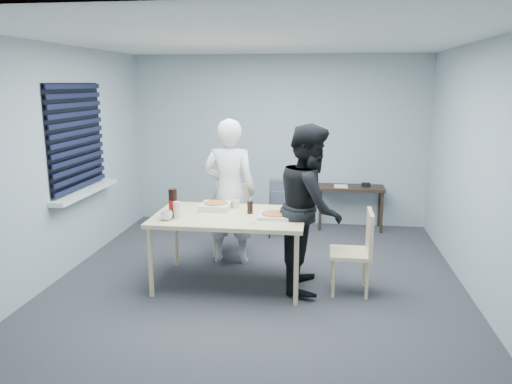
# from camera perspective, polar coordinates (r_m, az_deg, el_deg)

# --- Properties ---
(room) EXTENTS (5.00, 5.00, 5.00)m
(room) POSITION_cam_1_polar(r_m,az_deg,el_deg) (6.32, -19.53, 4.99)
(room) COLOR #303034
(room) RESTS_ON ground
(dining_table) EXTENTS (1.62, 1.02, 0.79)m
(dining_table) POSITION_cam_1_polar(r_m,az_deg,el_deg) (5.40, -3.01, -3.21)
(dining_table) COLOR beige
(dining_table) RESTS_ON ground
(chair_far) EXTENTS (0.42, 0.42, 0.89)m
(chair_far) POSITION_cam_1_polar(r_m,az_deg,el_deg) (6.50, -2.88, -2.47)
(chair_far) COLOR beige
(chair_far) RESTS_ON ground
(chair_right) EXTENTS (0.42, 0.42, 0.89)m
(chair_right) POSITION_cam_1_polar(r_m,az_deg,el_deg) (5.33, 11.67, -6.08)
(chair_right) COLOR beige
(chair_right) RESTS_ON ground
(person_white) EXTENTS (0.65, 0.42, 1.77)m
(person_white) POSITION_cam_1_polar(r_m,az_deg,el_deg) (6.05, -3.04, 0.03)
(person_white) COLOR silver
(person_white) RESTS_ON ground
(person_black) EXTENTS (0.47, 0.86, 1.77)m
(person_black) POSITION_cam_1_polar(r_m,az_deg,el_deg) (5.31, 6.22, -1.77)
(person_black) COLOR black
(person_black) RESTS_ON ground
(side_table) EXTENTS (0.98, 0.44, 0.65)m
(side_table) POSITION_cam_1_polar(r_m,az_deg,el_deg) (7.64, 10.78, 0.06)
(side_table) COLOR #37241C
(side_table) RESTS_ON ground
(stool) EXTENTS (0.32, 0.32, 0.45)m
(stool) POSITION_cam_1_polar(r_m,az_deg,el_deg) (7.16, 2.64, -2.48)
(stool) COLOR black
(stool) RESTS_ON ground
(backpack) EXTENTS (0.27, 0.20, 0.38)m
(backpack) POSITION_cam_1_polar(r_m,az_deg,el_deg) (7.08, 2.65, -0.20)
(backpack) COLOR slate
(backpack) RESTS_ON stool
(pizza_box_a) EXTENTS (0.32, 0.32, 0.08)m
(pizza_box_a) POSITION_cam_1_polar(r_m,az_deg,el_deg) (5.61, -4.62, -1.60)
(pizza_box_a) COLOR silver
(pizza_box_a) RESTS_ON dining_table
(pizza_box_b) EXTENTS (0.32, 0.32, 0.05)m
(pizza_box_b) POSITION_cam_1_polar(r_m,az_deg,el_deg) (5.27, 2.08, -2.67)
(pizza_box_b) COLOR silver
(pizza_box_b) RESTS_ON dining_table
(mug_a) EXTENTS (0.17, 0.17, 0.10)m
(mug_a) POSITION_cam_1_polar(r_m,az_deg,el_deg) (5.24, -10.18, -2.67)
(mug_a) COLOR silver
(mug_a) RESTS_ON dining_table
(mug_b) EXTENTS (0.10, 0.10, 0.09)m
(mug_b) POSITION_cam_1_polar(r_m,az_deg,el_deg) (5.67, -2.35, -1.33)
(mug_b) COLOR silver
(mug_b) RESTS_ON dining_table
(cola_glass) EXTENTS (0.08, 0.08, 0.14)m
(cola_glass) POSITION_cam_1_polar(r_m,az_deg,el_deg) (5.41, -0.69, -1.75)
(cola_glass) COLOR black
(cola_glass) RESTS_ON dining_table
(soda_bottle) EXTENTS (0.09, 0.09, 0.30)m
(soda_bottle) POSITION_cam_1_polar(r_m,az_deg,el_deg) (5.34, -9.46, -1.28)
(soda_bottle) COLOR black
(soda_bottle) RESTS_ON dining_table
(plastic_cups) EXTENTS (0.09, 0.09, 0.18)m
(plastic_cups) POSITION_cam_1_polar(r_m,az_deg,el_deg) (5.27, -9.02, -2.06)
(plastic_cups) COLOR silver
(plastic_cups) RESTS_ON dining_table
(rubber_band) EXTENTS (0.07, 0.07, 0.00)m
(rubber_band) POSITION_cam_1_polar(r_m,az_deg,el_deg) (5.05, -0.24, -3.57)
(rubber_band) COLOR red
(rubber_band) RESTS_ON dining_table
(papers) EXTENTS (0.24, 0.30, 0.00)m
(papers) POSITION_cam_1_polar(r_m,az_deg,el_deg) (7.59, 9.68, 0.66)
(papers) COLOR white
(papers) RESTS_ON side_table
(black_box) EXTENTS (0.15, 0.12, 0.05)m
(black_box) POSITION_cam_1_polar(r_m,az_deg,el_deg) (7.65, 12.45, 0.82)
(black_box) COLOR black
(black_box) RESTS_ON side_table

